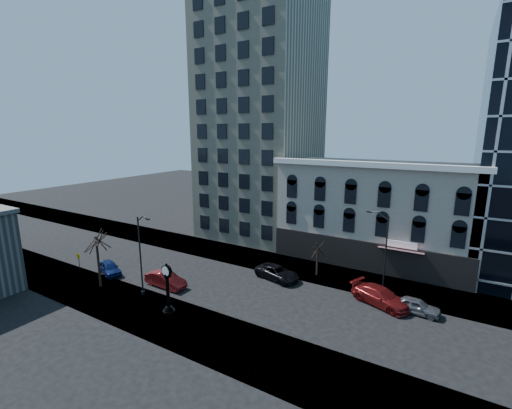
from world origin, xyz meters
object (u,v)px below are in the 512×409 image
Objects in this scene: warning_sign at (79,259)px; street_lamp_near at (142,234)px; street_clock at (168,291)px; car_near_a at (110,268)px; car_near_b at (165,279)px.

street_lamp_near is at bearing -1.67° from warning_sign.
car_near_a is (-12.05, 3.04, -1.51)m from street_clock.
car_near_a is (2.84, 1.75, -1.06)m from warning_sign.
street_lamp_near is 1.77× the size of car_near_b.
car_near_a is 7.80m from car_near_b.
warning_sign is at bearing -166.98° from street_lamp_near.
car_near_a is 0.88× the size of car_near_b.
street_clock is at bearing -83.38° from car_near_a.
street_lamp_near is at bearing -174.86° from car_near_b.
warning_sign is 10.95m from car_near_b.
street_lamp_near is at bearing -82.62° from car_near_a.
street_lamp_near reaches higher than car_near_b.
street_lamp_near reaches higher than street_clock.
warning_sign is (-10.76, 0.14, -4.59)m from street_lamp_near.
street_clock is 12.52m from car_near_a.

